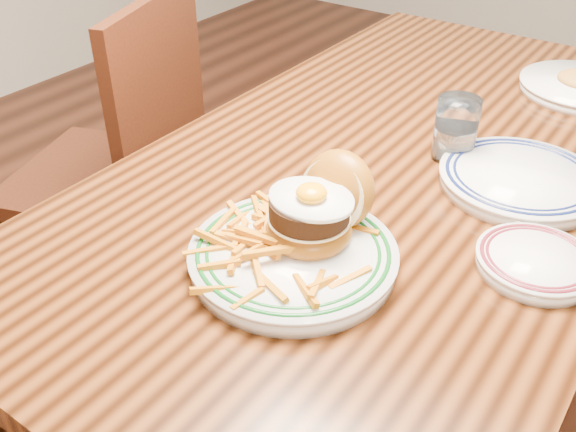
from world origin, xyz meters
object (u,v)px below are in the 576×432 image
Objects in this scene: table at (398,194)px; chair_left at (124,165)px; main_plate at (301,238)px; side_plate at (536,261)px.

chair_left is at bearing -175.39° from table.
side_plate is (0.29, 0.18, -0.03)m from main_plate.
chair_left reaches higher than main_plate.
table is 1.69× the size of chair_left.
table is at bearing 96.74° from main_plate.
main_plate is at bearing -41.81° from chair_left.
side_plate is at bearing 34.81° from main_plate.
chair_left reaches higher than table.
table is 0.40m from main_plate.
side_plate reaches higher than table.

